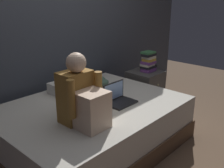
# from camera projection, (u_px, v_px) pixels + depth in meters

# --- Properties ---
(ground_plane) EXTENTS (8.00, 8.00, 0.00)m
(ground_plane) POSITION_uv_depth(u_px,v_px,m) (124.00, 148.00, 2.96)
(ground_plane) COLOR brown
(wall_back) EXTENTS (5.60, 0.10, 2.70)m
(wall_back) POSITION_uv_depth(u_px,v_px,m) (52.00, 19.00, 3.29)
(wall_back) COLOR #424751
(wall_back) RESTS_ON ground_plane
(bed) EXTENTS (2.00, 1.50, 0.51)m
(bed) POSITION_uv_depth(u_px,v_px,m) (92.00, 126.00, 2.93)
(bed) COLOR brown
(bed) RESTS_ON ground_plane
(nightstand) EXTENTS (0.44, 0.46, 0.56)m
(nightstand) POSITION_uv_depth(u_px,v_px,m) (145.00, 89.00, 3.96)
(nightstand) COLOR #474442
(nightstand) RESTS_ON ground_plane
(person_sitting) EXTENTS (0.39, 0.44, 0.66)m
(person_sitting) POSITION_uv_depth(u_px,v_px,m) (82.00, 98.00, 2.35)
(person_sitting) COLOR olive
(person_sitting) RESTS_ON bed
(laptop) EXTENTS (0.32, 0.23, 0.22)m
(laptop) POSITION_uv_depth(u_px,v_px,m) (118.00, 98.00, 2.87)
(laptop) COLOR black
(laptop) RESTS_ON bed
(pillow) EXTENTS (0.56, 0.36, 0.13)m
(pillow) POSITION_uv_depth(u_px,v_px,m) (75.00, 86.00, 3.21)
(pillow) COLOR silver
(pillow) RESTS_ON bed
(book_stack) EXTENTS (0.23, 0.16, 0.29)m
(book_stack) POSITION_uv_depth(u_px,v_px,m) (148.00, 62.00, 3.84)
(book_stack) COLOR #703D84
(book_stack) RESTS_ON nightstand
(clothes_pile) EXTENTS (0.22, 0.23, 0.12)m
(clothes_pile) POSITION_uv_depth(u_px,v_px,m) (100.00, 81.00, 3.42)
(clothes_pile) COLOR #4C6B56
(clothes_pile) RESTS_ON bed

